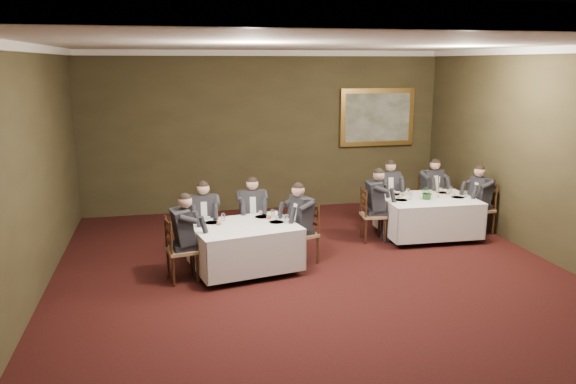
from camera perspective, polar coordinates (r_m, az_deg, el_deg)
name	(u,v)px	position (r m, az deg, el deg)	size (l,w,h in m)	color
ground	(328,294)	(8.21, 4.08, -10.30)	(10.00, 10.00, 0.00)	black
ceiling	(332,42)	(7.54, 4.52, 14.92)	(8.00, 10.00, 0.10)	silver
back_wall	(265,132)	(12.50, -2.35, 6.16)	(8.00, 0.10, 3.50)	#312C18
left_wall	(14,189)	(7.59, -26.05, 0.31)	(0.10, 10.00, 3.50)	#312C18
crown_molding	(332,47)	(7.54, 4.51, 14.47)	(8.00, 10.00, 0.12)	white
table_main	(427,214)	(10.92, 13.99, -2.20)	(1.76, 1.36, 0.67)	black
table_second	(245,244)	(8.91, -4.42, -5.30)	(1.81, 1.51, 0.67)	black
chair_main_backleft	(387,212)	(11.57, 10.04, -1.99)	(0.46, 0.44, 1.00)	#95714B
diner_main_backleft	(388,201)	(11.51, 10.10, -0.91)	(0.44, 0.50, 1.35)	black
chair_main_backright	(430,210)	(11.93, 14.19, -1.75)	(0.51, 0.49, 1.00)	#95714B
diner_main_backright	(431,199)	(11.86, 14.29, -0.69)	(0.48, 0.54, 1.35)	black
chair_main_endleft	(372,226)	(10.56, 8.53, -3.40)	(0.46, 0.48, 1.00)	#95714B
diner_main_endleft	(373,214)	(10.50, 8.64, -2.20)	(0.51, 0.45, 1.35)	black
chair_main_endright	(480,220)	(11.46, 18.91, -2.67)	(0.47, 0.49, 1.00)	#95714B
diner_main_endright	(480,208)	(11.39, 18.95, -1.57)	(0.53, 0.46, 1.35)	black
chair_sec_backleft	(205,243)	(9.59, -8.46, -5.10)	(0.45, 0.43, 1.00)	#95714B
diner_sec_backleft	(204,230)	(9.51, -8.50, -3.82)	(0.43, 0.49, 1.35)	black
chair_sec_backright	(253,236)	(9.83, -3.62, -4.52)	(0.46, 0.45, 1.00)	#95714B
diner_sec_backright	(252,224)	(9.76, -3.64, -3.26)	(0.44, 0.50, 1.35)	black
chair_sec_endright	(303,246)	(9.33, 1.49, -5.49)	(0.54, 0.56, 1.00)	#95714B
diner_sec_endright	(302,233)	(9.25, 1.44, -4.16)	(0.59, 0.54, 1.35)	black
chair_sec_endleft	(182,263)	(8.70, -10.75, -7.10)	(0.50, 0.51, 1.00)	#95714B
diner_sec_endleft	(182,249)	(8.63, -10.74, -5.67)	(0.55, 0.48, 1.35)	black
centerpiece	(428,191)	(10.70, 13.99, 0.06)	(0.27, 0.23, 0.30)	#2D5926
candlestick	(439,189)	(10.93, 15.07, 0.28)	(0.06, 0.06, 0.42)	#C1863B
place_setting_table_main	(400,193)	(11.02, 11.30, -0.06)	(0.33, 0.31, 0.14)	white
place_setting_table_second	(215,220)	(9.02, -7.44, -2.84)	(0.33, 0.31, 0.14)	white
painting	(377,117)	(13.12, 9.04, 7.51)	(1.76, 0.09, 1.31)	gold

